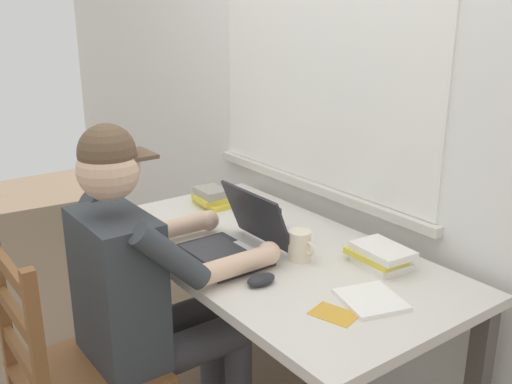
{
  "coord_description": "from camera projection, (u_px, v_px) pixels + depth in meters",
  "views": [
    {
      "loc": [
        1.53,
        -1.19,
        1.58
      ],
      "look_at": [
        -0.02,
        -0.05,
        0.94
      ],
      "focal_mm": 40.93,
      "sensor_mm": 36.0,
      "label": 1
    }
  ],
  "objects": [
    {
      "name": "landscape_photo_print",
      "position": [
        334.0,
        314.0,
        1.66
      ],
      "size": [
        0.15,
        0.12,
        0.0
      ],
      "primitive_type": "cube",
      "rotation": [
        0.0,
        0.0,
        0.29
      ],
      "color": "gold",
      "rests_on": "desk"
    },
    {
      "name": "book_stack_main",
      "position": [
        212.0,
        197.0,
        2.55
      ],
      "size": [
        0.18,
        0.14,
        0.08
      ],
      "color": "gold",
      "rests_on": "desk"
    },
    {
      "name": "paper_pile_back_corner",
      "position": [
        234.0,
        259.0,
        2.0
      ],
      "size": [
        0.22,
        0.2,
        0.02
      ],
      "primitive_type": "cube",
      "rotation": [
        0.0,
        0.0,
        0.01
      ],
      "color": "white",
      "rests_on": "desk"
    },
    {
      "name": "desk",
      "position": [
        271.0,
        272.0,
        2.14
      ],
      "size": [
        1.44,
        0.75,
        0.72
      ],
      "color": "beige",
      "rests_on": "ground"
    },
    {
      "name": "back_wall",
      "position": [
        367.0,
        78.0,
        2.19
      ],
      "size": [
        6.0,
        0.08,
        2.6
      ],
      "color": "silver",
      "rests_on": "ground"
    },
    {
      "name": "laptop",
      "position": [
        235.0,
        240.0,
        2.05
      ],
      "size": [
        0.33,
        0.32,
        0.22
      ],
      "color": "#232328",
      "rests_on": "desk"
    },
    {
      "name": "computer_mouse",
      "position": [
        261.0,
        280.0,
        1.84
      ],
      "size": [
        0.06,
        0.1,
        0.03
      ],
      "primitive_type": "ellipsoid",
      "color": "#232328",
      "rests_on": "desk"
    },
    {
      "name": "seated_person",
      "position": [
        148.0,
        286.0,
        1.92
      ],
      "size": [
        0.5,
        0.6,
        1.24
      ],
      "color": "#33383D",
      "rests_on": "ground"
    },
    {
      "name": "coffee_mug_white",
      "position": [
        300.0,
        246.0,
        2.0
      ],
      "size": [
        0.12,
        0.08,
        0.1
      ],
      "color": "beige",
      "rests_on": "desk"
    },
    {
      "name": "coffee_mug_dark",
      "position": [
        271.0,
        220.0,
        2.26
      ],
      "size": [
        0.12,
        0.08,
        0.09
      ],
      "color": "black",
      "rests_on": "desk"
    },
    {
      "name": "paper_pile_near_laptop",
      "position": [
        371.0,
        300.0,
        1.73
      ],
      "size": [
        0.22,
        0.21,
        0.01
      ],
      "primitive_type": "cube",
      "rotation": [
        0.0,
        0.0,
        -0.29
      ],
      "color": "white",
      "rests_on": "desk"
    },
    {
      "name": "book_stack_side",
      "position": [
        380.0,
        256.0,
        1.96
      ],
      "size": [
        0.22,
        0.16,
        0.07
      ],
      "color": "white",
      "rests_on": "desk"
    },
    {
      "name": "wooden_chair",
      "position": [
        72.0,
        375.0,
        1.83
      ],
      "size": [
        0.42,
        0.42,
        0.93
      ],
      "color": "brown",
      "rests_on": "ground"
    }
  ]
}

